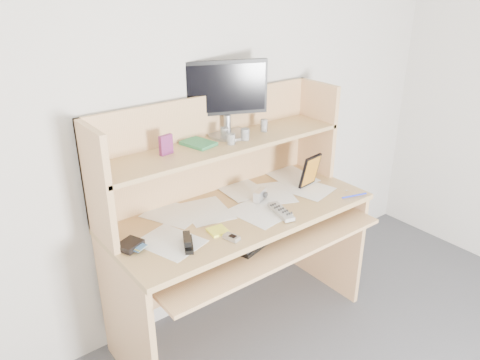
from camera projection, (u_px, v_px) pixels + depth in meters
back_wall at (204, 103)px, 2.45m from camera, size 3.60×0.04×2.50m
desk at (232, 214)px, 2.51m from camera, size 1.40×0.70×1.30m
paper_clutter at (241, 210)px, 2.43m from camera, size 1.32×0.54×0.01m
keyboard at (262, 232)px, 2.39m from camera, size 0.48×0.27×0.03m
tv_remote at (281, 211)px, 2.38m from camera, size 0.10×0.21×0.02m
flip_phone at (231, 237)px, 2.16m from camera, size 0.06×0.09×0.02m
stapler at (188, 241)px, 2.09m from camera, size 0.10×0.14×0.04m
wallet at (130, 245)px, 2.08m from camera, size 0.13×0.12×0.03m
sticky_note_pad at (218, 231)px, 2.22m from camera, size 0.10×0.10×0.01m
digital_camera at (260, 195)px, 2.51m from camera, size 0.10×0.07×0.06m
game_case at (310, 171)px, 2.65m from camera, size 0.14×0.03×0.19m
blue_pen at (354, 196)px, 2.56m from camera, size 0.15×0.05×0.01m
card_box at (166, 145)px, 2.22m from camera, size 0.07×0.03×0.10m
shelf_book at (198, 143)px, 2.36m from camera, size 0.15×0.19×0.02m
chip_stack_a at (245, 134)px, 2.42m from camera, size 0.05×0.05×0.06m
chip_stack_b at (225, 134)px, 2.41m from camera, size 0.05×0.05×0.07m
chip_stack_c at (231, 139)px, 2.36m from camera, size 0.04×0.04×0.05m
chip_stack_d at (264, 125)px, 2.55m from camera, size 0.04×0.04×0.07m
monitor at (226, 96)px, 2.44m from camera, size 0.43×0.24×0.39m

